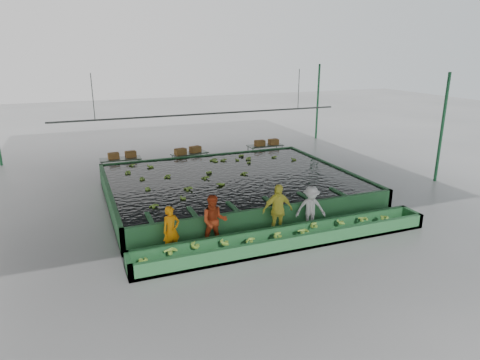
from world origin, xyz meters
name	(u,v)px	position (x,y,z in m)	size (l,w,h in m)	color
ground	(245,208)	(0.00, 0.00, 0.00)	(80.00, 80.00, 0.00)	gray
shed_roof	(245,77)	(0.00, 0.00, 5.00)	(20.00, 22.00, 0.04)	gray
shed_posts	(245,145)	(0.00, 0.00, 2.50)	(20.00, 22.00, 5.00)	#216338
flotation_tank	(231,186)	(0.00, 1.50, 0.45)	(10.00, 8.00, 0.90)	#266333
tank_water	(231,177)	(0.00, 1.50, 0.85)	(9.70, 7.70, 0.00)	black
sorting_trough	(288,238)	(0.00, -3.60, 0.25)	(10.00, 1.00, 0.50)	#266333
cableway_rail	(205,114)	(0.00, 5.00, 3.00)	(0.08, 0.08, 14.00)	#59605B
rail_hanger_left	(93,97)	(-5.00, 5.00, 4.00)	(0.04, 0.04, 2.00)	#59605B
rail_hanger_right	(299,89)	(5.00, 5.00, 4.00)	(0.04, 0.04, 2.00)	#59605B
worker_a	(171,230)	(-3.52, -2.80, 0.76)	(0.56, 0.37, 1.52)	orange
worker_b	(214,221)	(-2.17, -2.80, 0.85)	(0.82, 0.64, 1.69)	#C03F1A
worker_c	(277,210)	(0.02, -2.80, 0.90)	(1.06, 0.44, 1.80)	#F2EC49
worker_d	(311,209)	(1.28, -2.80, 0.79)	(1.02, 0.59, 1.58)	silver
packing_table_left	(121,167)	(-3.95, 6.31, 0.44)	(1.94, 0.77, 0.88)	#59605B
packing_table_mid	(190,161)	(-0.49, 6.30, 0.42)	(1.86, 0.74, 0.85)	#59605B
packing_table_right	(265,153)	(3.83, 6.43, 0.44)	(1.95, 0.78, 0.89)	#59605B
box_stack_left	(122,158)	(-3.85, 6.38, 0.88)	(1.33, 0.37, 0.29)	brown
box_stack_mid	(188,153)	(-0.59, 6.25, 0.85)	(1.40, 0.39, 0.30)	brown
box_stack_right	(267,145)	(3.91, 6.38, 0.89)	(1.36, 0.38, 0.29)	brown
floating_bananas	(225,172)	(0.00, 2.30, 0.85)	(8.46, 5.77, 0.12)	#79AC34
trough_bananas	(288,234)	(0.00, -3.60, 0.40)	(9.59, 0.64, 0.13)	#79AC34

